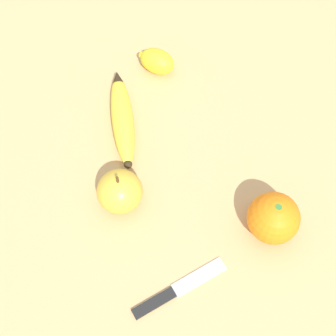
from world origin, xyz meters
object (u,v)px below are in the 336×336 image
object	(u,v)px
orange	(273,218)
apple	(120,191)
banana	(122,118)
paring_knife	(176,290)
lemon	(157,61)

from	to	relation	value
orange	apple	distance (m)	0.24
apple	orange	bearing A→B (deg)	57.26
banana	paring_knife	bearing A→B (deg)	-171.14
banana	apple	world-z (taller)	apple
orange	lemon	bearing A→B (deg)	-172.24
banana	orange	size ratio (longest dim) A/B	2.51
paring_knife	lemon	bearing A→B (deg)	154.29
orange	apple	world-z (taller)	orange
orange	paring_knife	world-z (taller)	orange
lemon	banana	bearing A→B (deg)	-45.87
apple	paring_knife	bearing A→B (deg)	9.80
apple	lemon	size ratio (longest dim) A/B	0.95
banana	paring_knife	size ratio (longest dim) A/B	1.30
orange	lemon	xyz separation A→B (m)	(-0.38, -0.05, -0.02)
banana	lemon	size ratio (longest dim) A/B	2.45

